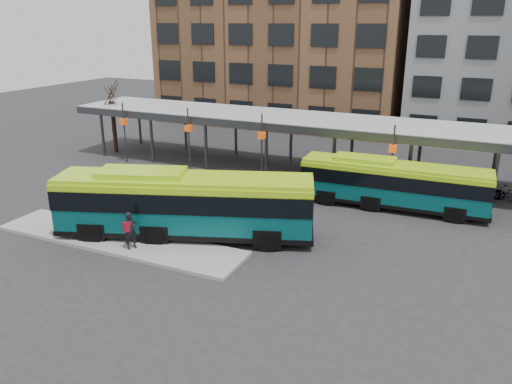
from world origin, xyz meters
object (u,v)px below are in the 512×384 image
object	(u,v)px
tree	(114,124)
pedestrian	(131,230)
bus_front	(184,203)
bus_rear	(393,183)

from	to	relation	value
tree	pedestrian	bearing A→B (deg)	-48.32
tree	bus_front	xyz separation A→B (m)	(15.35, -13.00, -0.53)
tree	bus_front	bearing A→B (deg)	-40.27
bus_rear	bus_front	bearing A→B (deg)	-137.15
tree	bus_front	size ratio (longest dim) A/B	0.42
bus_rear	pedestrian	size ratio (longest dim) A/B	5.86
tree	bus_rear	world-z (taller)	tree
pedestrian	bus_rear	bearing A→B (deg)	-12.80
bus_front	pedestrian	size ratio (longest dim) A/B	7.09
pedestrian	tree	bearing A→B (deg)	70.97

